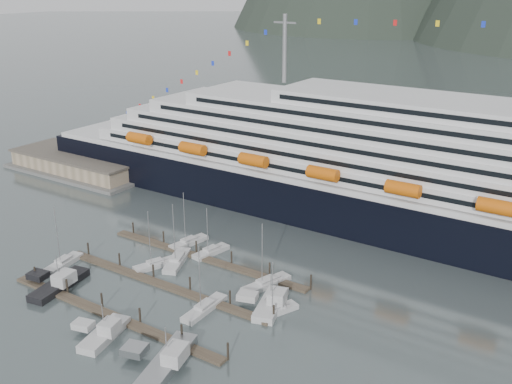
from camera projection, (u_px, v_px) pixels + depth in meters
ground at (171, 300)px, 107.02m from camera, size 1600.00×1600.00×0.00m
cruise_ship at (440, 183)px, 130.49m from camera, size 210.00×30.40×50.30m
warehouse at (80, 164)px, 176.57m from camera, size 46.00×20.00×5.80m
dock_near at (111, 315)px, 101.67m from camera, size 48.18×2.28×3.20m
dock_mid at (162, 284)px, 111.87m from camera, size 48.18×2.28×3.20m
dock_far at (205, 258)px, 122.07m from camera, size 48.18×2.28×3.20m
sailboat_a at (64, 263)px, 119.72m from camera, size 4.21×9.39×13.44m
sailboat_b at (177, 261)px, 120.62m from camera, size 6.76×10.96×13.59m
sailboat_c at (155, 265)px, 119.03m from camera, size 5.39×9.10×12.42m
sailboat_d at (205, 308)px, 103.39m from camera, size 2.70×10.50×13.06m
sailboat_e at (189, 243)px, 129.03m from camera, size 4.08×9.59×12.55m
sailboat_f at (211, 252)px, 124.60m from camera, size 3.88×8.91×10.91m
sailboat_g at (266, 284)px, 111.60m from camera, size 5.44×10.74×13.36m
sailboat_h at (276, 311)px, 102.66m from camera, size 5.43×8.44×10.23m
trawler_a at (59, 284)px, 110.76m from camera, size 9.84×13.51×7.20m
trawler_b at (104, 333)px, 95.47m from camera, size 8.52×10.89×6.73m
trawler_c at (166, 360)px, 88.61m from camera, size 10.84×14.62×7.24m
trawler_e at (270, 303)px, 104.05m from camera, size 9.43×11.78×7.29m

